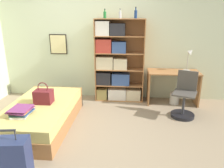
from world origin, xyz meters
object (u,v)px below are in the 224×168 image
Objects in this scene: book_stack_on_bed at (21,111)px; bottle_brown at (120,15)px; handbag at (44,96)px; desk at (173,81)px; suitcase at (6,162)px; desk_chair at (184,102)px; bottle_green at (105,15)px; bookcase at (115,64)px; bottle_clear at (136,14)px; waste_bin at (174,98)px; bed at (42,114)px; desk_lamp at (190,55)px.

book_stack_on_bed is 2.07× the size of bottle_brown.
handbag is 0.35× the size of desk.
bottle_brown is 1.81m from desk.
desk_chair is (2.42, 1.99, 0.00)m from suitcase.
bottle_green reaches higher than desk_chair.
bookcase is (1.29, 1.81, 0.35)m from book_stack_on_bed.
bottle_clear reaches higher than waste_bin.
bottle_brown is at bearing 6.29° from bottle_green.
bottle_clear is at bearing 142.46° from desk_chair.
desk_chair reaches higher than handbag.
desk_lamp reaches higher than bed.
bottle_brown reaches higher than handbag.
bed is 2.71× the size of suitcase.
desk_chair is at bearing 13.22° from bed.
bed is at bearing -166.78° from desk_chair.
bottle_clear is 0.26× the size of desk_chair.
desk is at bearing 135.48° from waste_bin.
desk_chair is at bearing -105.53° from desk_lamp.
book_stack_on_bed is at bearing -108.58° from handbag.
bed reaches higher than waste_bin.
bookcase is 3.64× the size of desk_lamp.
bottle_green is 2.36m from desk_chair.
bottle_clear reaches higher than desk_chair.
desk_lamp is at bearing 0.34° from bottle_clear.
suitcase reaches higher than book_stack_on_bed.
bottle_green is at bearing 53.39° from bed.
book_stack_on_bed is 0.22× the size of bookcase.
bookcase is at bearing 175.78° from desk.
handbag is at bearing -154.47° from waste_bin.
bed is 0.34m from handbag.
bed is at bearing -154.47° from waste_bin.
desk_chair is at bearing -79.89° from desk.
bottle_brown is 0.18× the size of desk.
desk is at bearing -4.74° from bottle_brown.
bed is 9.87× the size of bottle_brown.
bookcase is (1.19, 1.35, 0.62)m from bed.
desk_chair is (2.57, 0.60, 0.08)m from bed.
desk is (1.17, -0.10, -1.38)m from bottle_brown.
bookcase reaches higher than handbag.
desk_lamp is 1.09m from desk_chair.
desk reaches higher than suitcase.
book_stack_on_bed is 3.12m from waste_bin.
bed is 2.78m from desk.
waste_bin is (2.36, 2.58, -0.16)m from suitcase.
desk_chair reaches higher than book_stack_on_bed.
desk_lamp is (2.73, 1.33, 0.52)m from handbag.
handbag is at bearing -154.07° from desk_lamp.
bottle_green is 2.03m from desk.
handbag is 0.95× the size of book_stack_on_bed.
bookcase reaches higher than book_stack_on_bed.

